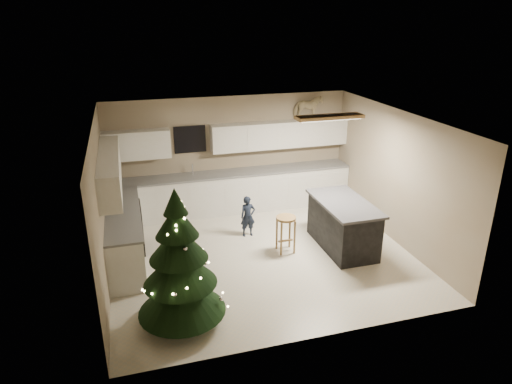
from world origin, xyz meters
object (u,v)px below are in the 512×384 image
island (343,224)px  christmas_tree (180,270)px  toddler (248,216)px  rocking_horse (308,107)px  bar_stool (286,226)px

island → christmas_tree: christmas_tree is taller
island → toddler: island is taller
christmas_tree → toddler: size_ratio=2.50×
christmas_tree → toddler: 3.02m
christmas_tree → rocking_horse: rocking_horse is taller
rocking_horse → bar_stool: bearing=157.5°
bar_stool → toddler: toddler is taller
bar_stool → toddler: (-0.51, 0.85, -0.12)m
island → toddler: bearing=148.6°
island → rocking_horse: size_ratio=2.57×
bar_stool → christmas_tree: (-2.19, -1.62, 0.33)m
toddler → island: bearing=-32.4°
christmas_tree → rocking_horse: size_ratio=3.21×
bar_stool → toddler: size_ratio=0.85×
toddler → rocking_horse: rocking_horse is taller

